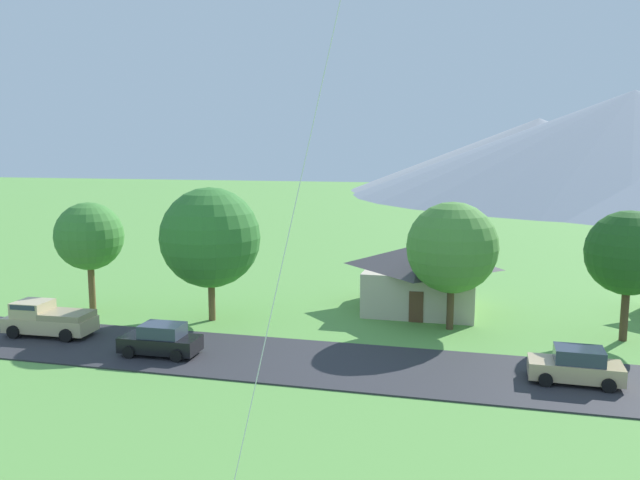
{
  "coord_description": "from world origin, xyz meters",
  "views": [
    {
      "loc": [
        4.26,
        -2.09,
        11.02
      ],
      "look_at": [
        -1.11,
        19.16,
        7.82
      ],
      "focal_mm": 35.68,
      "sensor_mm": 36.0,
      "label": 1
    }
  ],
  "objects_px": {
    "tree_center": "(452,248)",
    "pickup_truck_sand_west_side": "(48,319)",
    "tree_left_of_center": "(210,238)",
    "parked_car_black_west_end": "(161,340)",
    "tree_right_of_center": "(89,236)",
    "tree_near_left": "(629,253)",
    "house_leftmost": "(422,275)",
    "parked_car_tan_mid_west": "(576,366)"
  },
  "relations": [
    {
      "from": "tree_center",
      "to": "tree_right_of_center",
      "type": "bearing_deg",
      "value": -175.85
    },
    {
      "from": "tree_center",
      "to": "parked_car_tan_mid_west",
      "type": "xyz_separation_m",
      "value": [
        6.17,
        -7.86,
        -4.19
      ]
    },
    {
      "from": "tree_left_of_center",
      "to": "tree_center",
      "type": "relative_size",
      "value": 1.09
    },
    {
      "from": "house_leftmost",
      "to": "tree_left_of_center",
      "type": "height_order",
      "value": "tree_left_of_center"
    },
    {
      "from": "house_leftmost",
      "to": "tree_near_left",
      "type": "relative_size",
      "value": 1.06
    },
    {
      "from": "house_leftmost",
      "to": "tree_near_left",
      "type": "xyz_separation_m",
      "value": [
        11.96,
        -4.68,
        2.77
      ]
    },
    {
      "from": "tree_right_of_center",
      "to": "tree_left_of_center",
      "type": "bearing_deg",
      "value": 0.43
    },
    {
      "from": "tree_left_of_center",
      "to": "tree_right_of_center",
      "type": "height_order",
      "value": "tree_left_of_center"
    },
    {
      "from": "tree_left_of_center",
      "to": "tree_right_of_center",
      "type": "bearing_deg",
      "value": -179.57
    },
    {
      "from": "tree_near_left",
      "to": "pickup_truck_sand_west_side",
      "type": "height_order",
      "value": "tree_near_left"
    },
    {
      "from": "parked_car_black_west_end",
      "to": "pickup_truck_sand_west_side",
      "type": "bearing_deg",
      "value": 168.71
    },
    {
      "from": "tree_center",
      "to": "pickup_truck_sand_west_side",
      "type": "relative_size",
      "value": 1.49
    },
    {
      "from": "house_leftmost",
      "to": "pickup_truck_sand_west_side",
      "type": "xyz_separation_m",
      "value": [
        -20.7,
        -12.04,
        -1.29
      ]
    },
    {
      "from": "tree_near_left",
      "to": "tree_left_of_center",
      "type": "relative_size",
      "value": 0.88
    },
    {
      "from": "tree_center",
      "to": "tree_right_of_center",
      "type": "relative_size",
      "value": 1.05
    },
    {
      "from": "tree_near_left",
      "to": "tree_center",
      "type": "xyz_separation_m",
      "value": [
        -9.79,
        -0.06,
        -0.06
      ]
    },
    {
      "from": "tree_right_of_center",
      "to": "pickup_truck_sand_west_side",
      "type": "distance_m",
      "value": 6.97
    },
    {
      "from": "house_leftmost",
      "to": "parked_car_tan_mid_west",
      "type": "distance_m",
      "value": 15.18
    },
    {
      "from": "tree_near_left",
      "to": "parked_car_tan_mid_west",
      "type": "relative_size",
      "value": 1.78
    },
    {
      "from": "parked_car_tan_mid_west",
      "to": "tree_near_left",
      "type": "bearing_deg",
      "value": 65.41
    },
    {
      "from": "tree_near_left",
      "to": "tree_right_of_center",
      "type": "bearing_deg",
      "value": -176.97
    },
    {
      "from": "house_leftmost",
      "to": "tree_left_of_center",
      "type": "xyz_separation_m",
      "value": [
        -12.79,
        -6.39,
        3.03
      ]
    },
    {
      "from": "tree_right_of_center",
      "to": "parked_car_black_west_end",
      "type": "bearing_deg",
      "value": -38.91
    },
    {
      "from": "tree_right_of_center",
      "to": "parked_car_tan_mid_west",
      "type": "height_order",
      "value": "tree_right_of_center"
    },
    {
      "from": "house_leftmost",
      "to": "tree_near_left",
      "type": "height_order",
      "value": "tree_near_left"
    },
    {
      "from": "parked_car_black_west_end",
      "to": "parked_car_tan_mid_west",
      "type": "bearing_deg",
      "value": 2.94
    },
    {
      "from": "tree_left_of_center",
      "to": "parked_car_tan_mid_west",
      "type": "xyz_separation_m",
      "value": [
        21.13,
        -6.22,
        -4.51
      ]
    },
    {
      "from": "house_leftmost",
      "to": "tree_right_of_center",
      "type": "bearing_deg",
      "value": -163.26
    },
    {
      "from": "house_leftmost",
      "to": "tree_right_of_center",
      "type": "height_order",
      "value": "tree_right_of_center"
    },
    {
      "from": "tree_near_left",
      "to": "pickup_truck_sand_west_side",
      "type": "bearing_deg",
      "value": -167.31
    },
    {
      "from": "tree_near_left",
      "to": "pickup_truck_sand_west_side",
      "type": "xyz_separation_m",
      "value": [
        -32.67,
        -7.36,
        -4.06
      ]
    },
    {
      "from": "tree_near_left",
      "to": "tree_left_of_center",
      "type": "xyz_separation_m",
      "value": [
        -24.75,
        -1.71,
        0.26
      ]
    },
    {
      "from": "house_leftmost",
      "to": "parked_car_black_west_end",
      "type": "relative_size",
      "value": 1.88
    },
    {
      "from": "tree_center",
      "to": "tree_right_of_center",
      "type": "distance_m",
      "value": 23.69
    },
    {
      "from": "tree_left_of_center",
      "to": "tree_right_of_center",
      "type": "distance_m",
      "value": 8.68
    },
    {
      "from": "tree_left_of_center",
      "to": "house_leftmost",
      "type": "bearing_deg",
      "value": 26.54
    },
    {
      "from": "parked_car_black_west_end",
      "to": "pickup_truck_sand_west_side",
      "type": "relative_size",
      "value": 0.81
    },
    {
      "from": "house_leftmost",
      "to": "tree_center",
      "type": "height_order",
      "value": "tree_center"
    },
    {
      "from": "tree_near_left",
      "to": "tree_right_of_center",
      "type": "distance_m",
      "value": 33.47
    },
    {
      "from": "tree_left_of_center",
      "to": "parked_car_black_west_end",
      "type": "bearing_deg",
      "value": -87.86
    },
    {
      "from": "pickup_truck_sand_west_side",
      "to": "tree_left_of_center",
      "type": "bearing_deg",
      "value": 35.53
    },
    {
      "from": "tree_left_of_center",
      "to": "pickup_truck_sand_west_side",
      "type": "distance_m",
      "value": 10.64
    }
  ]
}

